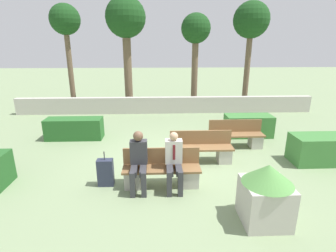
# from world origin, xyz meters

# --- Properties ---
(ground_plane) EXTENTS (60.00, 60.00, 0.00)m
(ground_plane) POSITION_xyz_m (0.00, 0.00, 0.00)
(ground_plane) COLOR gray
(perimeter_wall) EXTENTS (13.89, 0.30, 0.76)m
(perimeter_wall) POSITION_xyz_m (0.00, 5.45, 0.38)
(perimeter_wall) COLOR #B7B2A8
(perimeter_wall) RESTS_ON ground_plane
(bench_front) EXTENTS (1.79, 0.48, 0.85)m
(bench_front) POSITION_xyz_m (-0.31, -1.23, 0.33)
(bench_front) COLOR brown
(bench_front) RESTS_ON ground_plane
(bench_left_side) EXTENTS (1.73, 0.48, 0.85)m
(bench_left_side) POSITION_xyz_m (0.81, -0.00, 0.32)
(bench_left_side) COLOR brown
(bench_left_side) RESTS_ON ground_plane
(bench_right_side) EXTENTS (1.70, 0.48, 0.85)m
(bench_right_side) POSITION_xyz_m (2.09, 1.03, 0.32)
(bench_right_side) COLOR brown
(bench_right_side) RESTS_ON ground_plane
(person_seated_man) EXTENTS (0.38, 0.64, 1.31)m
(person_seated_man) POSITION_xyz_m (-0.04, -1.37, 0.72)
(person_seated_man) COLOR #333338
(person_seated_man) RESTS_ON ground_plane
(person_seated_woman) EXTENTS (0.38, 0.64, 1.34)m
(person_seated_woman) POSITION_xyz_m (-0.82, -1.36, 0.74)
(person_seated_woman) COLOR #333338
(person_seated_woman) RESTS_ON ground_plane
(hedge_block_near_left) EXTENTS (1.63, 0.74, 0.76)m
(hedge_block_near_left) POSITION_xyz_m (2.83, 2.08, 0.38)
(hedge_block_near_left) COLOR #3D7A38
(hedge_block_near_left) RESTS_ON ground_plane
(hedge_block_mid_left) EXTENTS (1.74, 0.81, 0.77)m
(hedge_block_mid_left) POSITION_xyz_m (4.18, -0.17, 0.39)
(hedge_block_mid_left) COLOR #3D7A38
(hedge_block_mid_left) RESTS_ON ground_plane
(hedge_block_mid_right) EXTENTS (1.90, 0.64, 0.72)m
(hedge_block_mid_right) POSITION_xyz_m (-3.27, 2.04, 0.36)
(hedge_block_mid_right) COLOR #286028
(hedge_block_mid_right) RESTS_ON ground_plane
(planter_corner_left) EXTENTS (0.91, 0.91, 1.15)m
(planter_corner_left) POSITION_xyz_m (1.55, -2.61, 0.60)
(planter_corner_left) COLOR #B7B2A8
(planter_corner_left) RESTS_ON ground_plane
(suitcase) EXTENTS (0.36, 0.20, 0.85)m
(suitcase) POSITION_xyz_m (-1.61, -1.19, 0.32)
(suitcase) COLOR #282D42
(suitcase) RESTS_ON ground_plane
(tree_leftmost) EXTENTS (1.43, 1.43, 4.97)m
(tree_leftmost) POSITION_xyz_m (-4.69, 6.72, 4.07)
(tree_leftmost) COLOR brown
(tree_leftmost) RESTS_ON ground_plane
(tree_center_left) EXTENTS (1.88, 1.88, 5.28)m
(tree_center_left) POSITION_xyz_m (-1.83, 6.54, 4.15)
(tree_center_left) COLOR brown
(tree_center_left) RESTS_ON ground_plane
(tree_center_right) EXTENTS (1.43, 1.43, 4.58)m
(tree_center_right) POSITION_xyz_m (1.50, 6.70, 3.65)
(tree_center_right) COLOR brown
(tree_center_right) RESTS_ON ground_plane
(tree_rightmost) EXTENTS (1.74, 1.74, 5.13)m
(tree_rightmost) POSITION_xyz_m (4.19, 6.73, 4.14)
(tree_rightmost) COLOR brown
(tree_rightmost) RESTS_ON ground_plane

